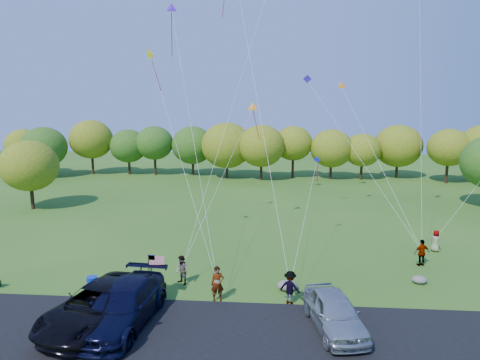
% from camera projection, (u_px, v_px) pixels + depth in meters
% --- Properties ---
extents(ground, '(140.00, 140.00, 0.00)m').
position_uv_depth(ground, '(232.00, 295.00, 23.82)').
color(ground, '#2E5B1A').
rests_on(ground, ground).
extents(asphalt_lane, '(44.00, 6.00, 0.06)m').
position_uv_depth(asphalt_lane, '(223.00, 332.00, 19.89)').
color(asphalt_lane, black).
rests_on(asphalt_lane, ground).
extents(treeline, '(77.60, 28.20, 8.56)m').
position_uv_depth(treeline, '(269.00, 148.00, 58.15)').
color(treeline, '#362513').
rests_on(treeline, ground).
extents(minivan_dark, '(4.78, 7.37, 1.89)m').
position_uv_depth(minivan_dark, '(99.00, 305.00, 20.44)').
color(minivan_dark, black).
rests_on(minivan_dark, asphalt_lane).
extents(minivan_navy, '(3.24, 6.77, 1.90)m').
position_uv_depth(minivan_navy, '(123.00, 305.00, 20.38)').
color(minivan_navy, black).
rests_on(minivan_navy, asphalt_lane).
extents(minivan_silver, '(2.98, 5.30, 1.70)m').
position_uv_depth(minivan_silver, '(334.00, 312.00, 19.97)').
color(minivan_silver, '#ACB1B7').
rests_on(minivan_silver, asphalt_lane).
extents(flyer_a, '(0.79, 0.61, 1.94)m').
position_uv_depth(flyer_a, '(217.00, 284.00, 22.92)').
color(flyer_a, '#4C4C59').
rests_on(flyer_a, ground).
extents(flyer_b, '(1.06, 1.04, 1.73)m').
position_uv_depth(flyer_b, '(182.00, 270.00, 25.08)').
color(flyer_b, '#4C4C59').
rests_on(flyer_b, ground).
extents(flyer_c, '(1.34, 1.07, 1.81)m').
position_uv_depth(flyer_c, '(290.00, 288.00, 22.63)').
color(flyer_c, '#4C4C59').
rests_on(flyer_c, ground).
extents(flyer_d, '(1.12, 0.68, 1.79)m').
position_uv_depth(flyer_d, '(422.00, 253.00, 27.94)').
color(flyer_d, '#4C4C59').
rests_on(flyer_d, ground).
extents(flyer_e, '(0.91, 0.89, 1.57)m').
position_uv_depth(flyer_e, '(436.00, 241.00, 30.66)').
color(flyer_e, '#4C4C59').
rests_on(flyer_e, ground).
extents(trash_barrel, '(0.60, 0.60, 0.90)m').
position_uv_depth(trash_barrel, '(92.00, 285.00, 24.08)').
color(trash_barrel, '#0A2AA4').
rests_on(trash_barrel, ground).
extents(flag_assembly, '(0.90, 0.58, 2.43)m').
position_uv_depth(flag_assembly, '(154.00, 265.00, 23.28)').
color(flag_assembly, black).
rests_on(flag_assembly, ground).
extents(boulder_near, '(1.16, 0.91, 0.58)m').
position_uv_depth(boulder_near, '(287.00, 285.00, 24.34)').
color(boulder_near, gray).
rests_on(boulder_near, ground).
extents(boulder_far, '(0.87, 0.73, 0.45)m').
position_uv_depth(boulder_far, '(419.00, 280.00, 25.30)').
color(boulder_far, gray).
rests_on(boulder_far, ground).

